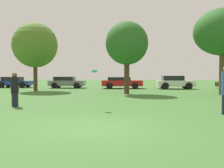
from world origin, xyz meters
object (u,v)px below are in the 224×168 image
at_px(person_thrower, 15,90).
at_px(frisbee, 94,71).
at_px(parked_car_red, 122,82).
at_px(tree_0, 35,45).
at_px(tree_2, 223,32).
at_px(parked_car_blue, 14,82).
at_px(parked_car_white, 175,82).
at_px(parked_car_grey, 67,82).
at_px(tree_1, 127,44).

xyz_separation_m(person_thrower, frisbee, (4.09, -0.49, 0.90)).
bearing_deg(parked_car_red, person_thrower, -108.55).
distance_m(tree_0, tree_2, 16.18).
relative_size(tree_0, tree_2, 0.96).
xyz_separation_m(parked_car_blue, parked_car_white, (18.18, -0.71, 0.07)).
xyz_separation_m(tree_0, parked_car_red, (7.72, 4.80, -3.57)).
bearing_deg(parked_car_grey, parked_car_white, -5.53).
relative_size(tree_1, parked_car_grey, 1.43).
relative_size(tree_2, parked_car_red, 1.48).
distance_m(tree_1, parked_car_white, 9.18).
bearing_deg(parked_car_blue, tree_1, -33.68).
bearing_deg(tree_1, parked_car_blue, 149.69).
bearing_deg(parked_car_red, tree_1, -86.35).
xyz_separation_m(tree_2, parked_car_red, (-8.24, 7.36, -4.09)).
bearing_deg(parked_car_red, parked_car_white, -4.76).
bearing_deg(tree_0, parked_car_blue, 131.82).
distance_m(frisbee, tree_2, 12.56).
bearing_deg(frisbee, person_thrower, 173.15).
xyz_separation_m(person_thrower, tree_1, (5.15, 8.42, 3.17)).
bearing_deg(frisbee, tree_0, 123.58).
relative_size(tree_2, parked_car_white, 1.66).
bearing_deg(frisbee, tree_1, 83.21).
xyz_separation_m(person_thrower, parked_car_grey, (-1.97, 16.01, -0.18)).
bearing_deg(parked_car_blue, parked_car_grey, -5.77).
height_order(frisbee, tree_2, tree_2).
distance_m(parked_car_grey, parked_car_white, 11.88).
bearing_deg(tree_0, parked_car_grey, 73.69).
height_order(frisbee, parked_car_grey, frisbee).
bearing_deg(parked_car_blue, tree_0, -51.56).
distance_m(person_thrower, parked_car_red, 16.26).
relative_size(person_thrower, parked_car_red, 0.38).
height_order(frisbee, tree_0, tree_0).
relative_size(parked_car_grey, parked_car_red, 0.91).
xyz_separation_m(tree_1, parked_car_grey, (-7.13, 7.59, -3.35)).
relative_size(frisbee, parked_car_white, 0.07).
bearing_deg(parked_car_red, parked_car_blue, 174.00).
relative_size(tree_1, tree_2, 0.88).
xyz_separation_m(tree_1, parked_car_white, (4.75, 7.14, -3.28)).
bearing_deg(parked_car_white, tree_0, -164.14).
relative_size(person_thrower, parked_car_grey, 0.42).
distance_m(tree_1, parked_car_grey, 10.94).
bearing_deg(parked_car_blue, person_thrower, -66.41).
bearing_deg(tree_1, parked_car_white, 56.39).
xyz_separation_m(tree_0, parked_car_blue, (-4.81, 5.37, -3.58)).
height_order(tree_2, parked_car_white, tree_2).
relative_size(parked_car_blue, parked_car_grey, 0.97).
distance_m(tree_0, parked_car_red, 9.77).
bearing_deg(parked_car_blue, tree_2, -24.27).
bearing_deg(parked_car_grey, tree_1, -50.17).
xyz_separation_m(frisbee, tree_2, (8.41, 8.83, 3.02)).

